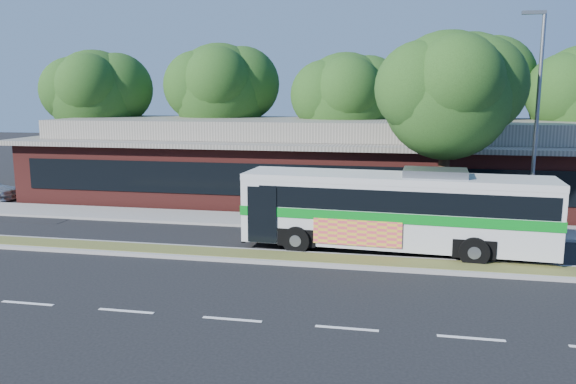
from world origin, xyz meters
TOP-DOWN VIEW (x-y plane):
  - ground at (0.00, 0.00)m, footprint 120.00×120.00m
  - median_strip at (0.00, 0.60)m, footprint 26.00×1.10m
  - sidewalk at (0.00, 6.40)m, footprint 44.00×2.60m
  - parking_lot at (-18.00, 10.00)m, footprint 14.00×12.00m
  - plaza_building at (0.00, 12.99)m, footprint 33.20×11.20m
  - lamp_post at (9.56, 6.00)m, footprint 0.93×0.18m
  - tree_bg_a at (-14.58, 15.14)m, footprint 6.47×5.80m
  - tree_bg_b at (-6.57, 16.14)m, footprint 6.69×6.00m
  - tree_bg_c at (1.40, 15.13)m, footprint 6.24×5.60m
  - tree_bg_d at (8.45, 16.15)m, footprint 6.91×6.20m
  - transit_bus at (4.12, 2.40)m, footprint 11.41×3.16m
  - sidewalk_tree at (6.37, 5.42)m, footprint 5.75×5.16m

SIDE VIEW (x-z plane):
  - ground at x=0.00m, z-range 0.00..0.00m
  - parking_lot at x=-18.00m, z-range 0.00..0.01m
  - sidewalk at x=0.00m, z-range 0.00..0.12m
  - median_strip at x=0.00m, z-range 0.00..0.15m
  - transit_bus at x=4.12m, z-range 0.18..3.35m
  - plaza_building at x=0.00m, z-range -0.10..4.35m
  - lamp_post at x=9.56m, z-range 0.37..9.44m
  - tree_bg_c at x=1.40m, z-range 1.46..9.72m
  - tree_bg_a at x=-14.58m, z-range 1.55..10.18m
  - sidewalk_tree at x=6.37m, z-range 1.71..10.06m
  - tree_bg_b at x=-6.57m, z-range 1.64..10.64m
  - tree_bg_d at x=8.45m, z-range 1.73..11.10m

